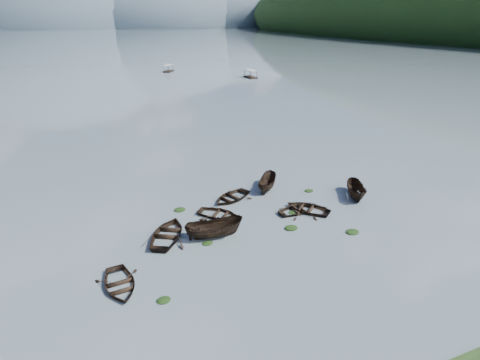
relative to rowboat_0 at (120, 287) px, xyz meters
name	(u,v)px	position (x,y,z in m)	size (l,w,h in m)	color
ground_plane	(298,262)	(12.94, -1.98, 0.00)	(2400.00, 2400.00, 0.00)	slate
haze_mtn_b	(56,27)	(-47.06, 898.02, 0.00)	(520.00, 520.00, 340.00)	#475666
haze_mtn_c	(153,26)	(152.94, 898.02, 0.00)	(520.00, 520.00, 260.00)	#475666
haze_mtn_d	(228,26)	(332.94, 898.02, 0.00)	(520.00, 520.00, 220.00)	#475666
rowboat_0	(120,287)	(0.00, 0.00, 0.00)	(3.07, 4.30, 0.89)	black
rowboat_1	(168,237)	(4.45, 5.18, 0.00)	(3.66, 5.12, 1.06)	black
rowboat_2	(214,237)	(8.10, 3.73, 0.00)	(1.87, 4.98, 1.92)	black
rowboat_3	(308,211)	(17.99, 4.96, 0.00)	(3.09, 4.32, 0.90)	black
rowboat_4	(297,212)	(16.91, 5.10, 0.00)	(2.73, 3.83, 0.79)	black
rowboat_5	(356,197)	(24.23, 5.74, 0.00)	(1.68, 4.47, 1.73)	black
rowboat_6	(218,216)	(9.59, 7.12, 0.00)	(2.90, 4.06, 0.84)	black
rowboat_7	(231,199)	(11.97, 9.97, 0.00)	(3.19, 4.47, 0.93)	black
rowboat_8	(267,189)	(16.45, 10.96, 0.00)	(1.62, 4.32, 1.67)	black
weed_clump_0	(164,301)	(2.57, -2.48, 0.00)	(0.95, 0.78, 0.21)	black
weed_clump_1	(208,244)	(7.26, 2.98, 0.00)	(0.91, 0.73, 0.20)	black
weed_clump_2	(291,229)	(14.87, 2.56, 0.00)	(1.22, 0.97, 0.26)	black
weed_clump_3	(292,213)	(16.40, 5.11, 0.00)	(0.83, 0.70, 0.18)	black
weed_clump_4	(352,233)	(19.52, 0.00, 0.00)	(1.20, 0.95, 0.25)	black
weed_clump_5	(180,210)	(6.48, 9.58, 0.00)	(1.15, 0.93, 0.24)	black
weed_clump_6	(229,230)	(9.64, 4.30, 0.00)	(0.90, 0.75, 0.19)	black
weed_clump_7	(309,191)	(20.44, 8.75, 0.00)	(1.01, 0.81, 0.22)	black
pontoon_centre	(169,72)	(26.35, 111.45, 0.00)	(2.34, 5.62, 2.15)	black
pontoon_right	(251,78)	(47.35, 88.04, 0.00)	(2.44, 5.85, 2.24)	black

